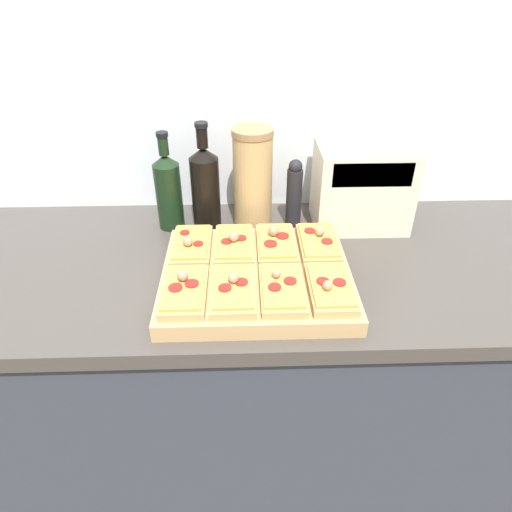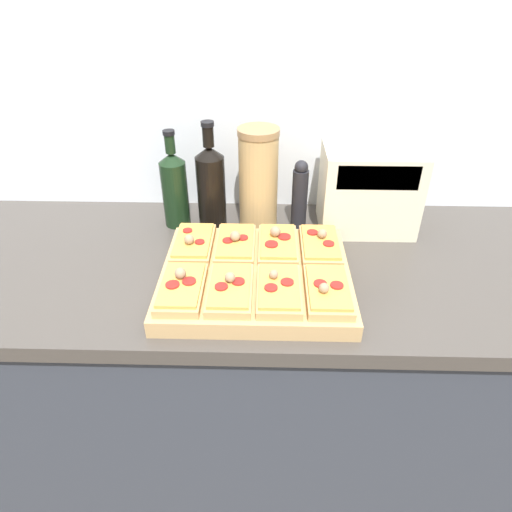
% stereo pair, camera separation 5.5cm
% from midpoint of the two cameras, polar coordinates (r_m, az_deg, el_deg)
% --- Properties ---
extents(wall_back, '(6.00, 0.06, 2.50)m').
position_cam_midpoint_polar(wall_back, '(1.39, -0.67, 19.25)').
color(wall_back, silver).
rests_on(wall_back, ground_plane).
extents(kitchen_counter, '(2.63, 0.67, 0.92)m').
position_cam_midpoint_polar(kitchen_counter, '(1.51, -0.98, -15.09)').
color(kitchen_counter, '#333842').
rests_on(kitchen_counter, ground_plane).
extents(cutting_board, '(0.45, 0.39, 0.04)m').
position_cam_midpoint_polar(cutting_board, '(1.11, 1.37, -2.64)').
color(cutting_board, tan).
rests_on(cutting_board, kitchen_counter).
extents(pizza_slice_back_left, '(0.10, 0.18, 0.05)m').
position_cam_midpoint_polar(pizza_slice_back_left, '(1.17, -6.52, 1.58)').
color(pizza_slice_back_left, tan).
rests_on(pizza_slice_back_left, cutting_board).
extents(pizza_slice_back_midleft, '(0.10, 0.18, 0.05)m').
position_cam_midpoint_polar(pizza_slice_back_midleft, '(1.16, -1.23, 1.53)').
color(pizza_slice_back_midleft, tan).
rests_on(pizza_slice_back_midleft, cutting_board).
extents(pizza_slice_back_midright, '(0.10, 0.18, 0.06)m').
position_cam_midpoint_polar(pizza_slice_back_midright, '(1.17, 4.07, 1.49)').
color(pizza_slice_back_midright, tan).
rests_on(pizza_slice_back_midright, cutting_board).
extents(pizza_slice_back_right, '(0.10, 0.18, 0.05)m').
position_cam_midpoint_polar(pizza_slice_back_right, '(1.18, 9.36, 1.37)').
color(pizza_slice_back_right, tan).
rests_on(pizza_slice_back_right, cutting_board).
extents(pizza_slice_front_left, '(0.10, 0.18, 0.05)m').
position_cam_midpoint_polar(pizza_slice_front_left, '(1.02, -7.78, -3.97)').
color(pizza_slice_front_left, tan).
rests_on(pizza_slice_front_left, cutting_board).
extents(pizza_slice_front_midleft, '(0.10, 0.18, 0.05)m').
position_cam_midpoint_polar(pizza_slice_front_midleft, '(1.01, -1.71, -4.13)').
color(pizza_slice_front_midleft, tan).
rests_on(pizza_slice_front_midleft, cutting_board).
extents(pizza_slice_front_midright, '(0.10, 0.18, 0.05)m').
position_cam_midpoint_polar(pizza_slice_front_midright, '(1.01, 4.42, -4.22)').
color(pizza_slice_front_midright, tan).
rests_on(pizza_slice_front_midright, cutting_board).
extents(pizza_slice_front_right, '(0.10, 0.18, 0.05)m').
position_cam_midpoint_polar(pizza_slice_front_right, '(1.02, 10.49, -4.29)').
color(pizza_slice_front_right, tan).
rests_on(pizza_slice_front_right, cutting_board).
extents(olive_oil_bottle, '(0.07, 0.07, 0.28)m').
position_cam_midpoint_polar(olive_oil_bottle, '(1.33, -8.98, 8.39)').
color(olive_oil_bottle, black).
rests_on(olive_oil_bottle, kitchen_counter).
extents(wine_bottle, '(0.08, 0.08, 0.31)m').
position_cam_midpoint_polar(wine_bottle, '(1.31, -4.45, 8.82)').
color(wine_bottle, black).
rests_on(wine_bottle, kitchen_counter).
extents(grain_jar_tall, '(0.11, 0.11, 0.29)m').
position_cam_midpoint_polar(grain_jar_tall, '(1.30, 1.51, 9.56)').
color(grain_jar_tall, tan).
rests_on(grain_jar_tall, kitchen_counter).
extents(pepper_mill, '(0.05, 0.05, 0.20)m').
position_cam_midpoint_polar(pepper_mill, '(1.32, 6.68, 7.61)').
color(pepper_mill, black).
rests_on(pepper_mill, kitchen_counter).
extents(toaster_oven, '(0.29, 0.18, 0.24)m').
position_cam_midpoint_polar(toaster_oven, '(1.34, 15.07, 8.05)').
color(toaster_oven, beige).
rests_on(toaster_oven, kitchen_counter).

